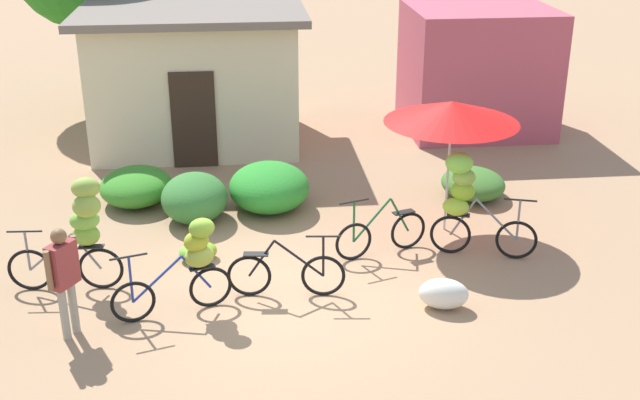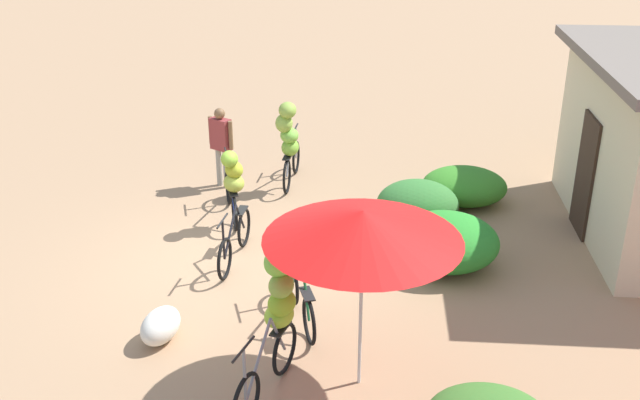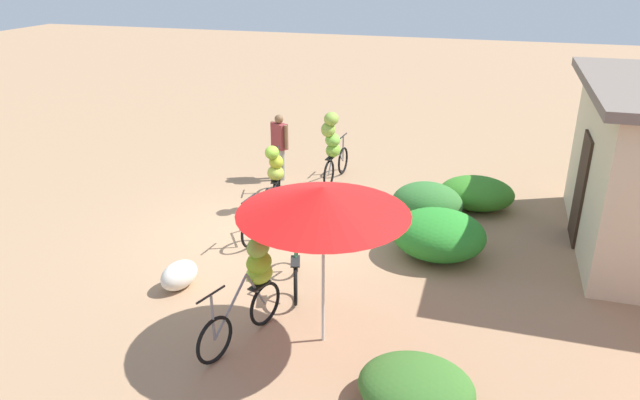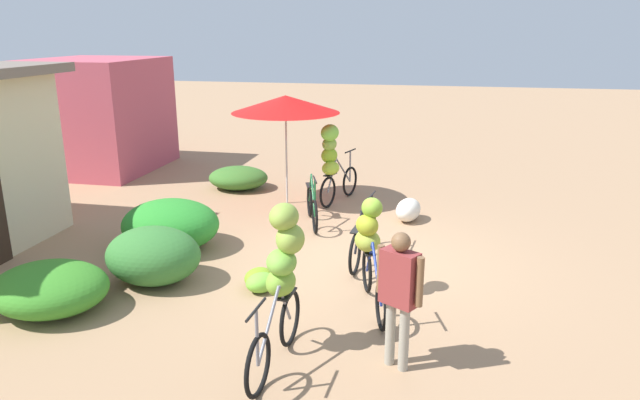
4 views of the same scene
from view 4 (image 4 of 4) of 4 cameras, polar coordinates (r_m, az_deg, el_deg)
name	(u,v)px [view 4 (image 4 of 4)]	position (r m, az deg, el deg)	size (l,w,h in m)	color
ground_plane	(363,261)	(9.36, 4.28, -5.97)	(60.00, 60.00, 0.00)	#A37E5C
shop_pink	(99,115)	(16.21, -20.85, 7.81)	(3.20, 2.80, 2.83)	#B94C5D
hedge_bush_front_left	(50,288)	(8.43, -24.95, -7.85)	(1.32, 1.53, 0.64)	#388526
hedge_bush_front_right	(153,256)	(8.78, -16.02, -5.25)	(1.16, 1.39, 0.83)	#367532
hedge_bush_mid	(171,225)	(10.04, -14.43, -2.36)	(1.45, 1.63, 0.83)	#2B8B2C
hedge_bush_by_door	(238,178)	(13.54, -8.01, 2.17)	(1.18, 1.37, 0.51)	#3B712A
market_umbrella	(286,104)	(11.94, -3.39, 9.36)	(2.22, 2.22, 2.27)	beige
bicycle_leftmost	(282,270)	(6.43, -3.72, -6.84)	(1.68, 0.47, 1.75)	black
bicycle_near_pile	(370,244)	(7.82, 4.93, -4.32)	(1.65, 0.65, 1.39)	black
bicycle_center_loaded	(363,240)	(9.24, 4.28, -3.94)	(1.71, 0.24, 0.96)	black
bicycle_by_shop	(312,207)	(10.92, -0.77, -0.64)	(1.55, 0.56, 1.02)	black
bicycle_rightmost	(332,158)	(11.96, 1.20, 4.13)	(1.63, 0.65, 1.73)	black
banana_pile_on_ground	(260,280)	(8.38, -5.90, -7.80)	(0.72, 0.62, 0.27)	#74C23A
produce_sack	(408,210)	(11.29, 8.64, -0.96)	(0.70, 0.44, 0.44)	silver
person_vendor	(399,287)	(6.25, 7.76, -8.46)	(0.38, 0.51, 1.56)	gray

